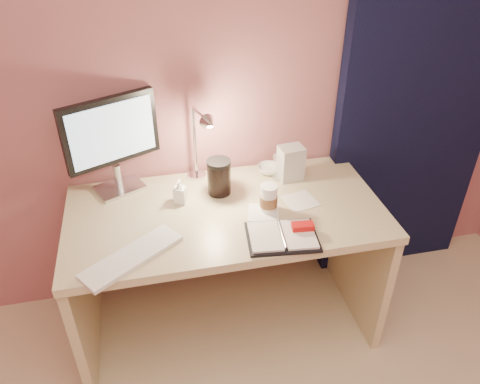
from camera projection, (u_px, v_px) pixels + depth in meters
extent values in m
plane|color=#B06669|center=(208.00, 68.00, 2.08)|extent=(3.50, 0.00, 3.50)
cube|color=black|center=(422.00, 86.00, 2.30)|extent=(0.85, 0.08, 2.20)
cube|color=beige|center=(226.00, 213.00, 2.08)|extent=(1.40, 0.70, 0.04)
cube|color=beige|center=(83.00, 295.00, 2.16)|extent=(0.04, 0.66, 0.69)
cube|color=beige|center=(357.00, 253.00, 2.41)|extent=(0.04, 0.66, 0.69)
cube|color=beige|center=(215.00, 224.00, 2.52)|extent=(1.32, 0.03, 0.55)
cube|color=silver|center=(120.00, 188.00, 2.21)|extent=(0.26, 0.23, 0.01)
cylinder|color=silver|center=(118.00, 176.00, 2.17)|extent=(0.03, 0.03, 0.12)
cube|color=black|center=(110.00, 130.00, 2.04)|extent=(0.41, 0.21, 0.31)
cube|color=#A2C2DB|center=(107.00, 133.00, 2.02)|extent=(0.35, 0.16, 0.26)
cube|color=white|center=(132.00, 257.00, 1.80)|extent=(0.41, 0.34, 0.02)
cube|color=black|center=(282.00, 237.00, 1.90)|extent=(0.31, 0.25, 0.01)
cube|color=silver|center=(265.00, 236.00, 1.89)|extent=(0.15, 0.20, 0.01)
cube|color=silver|center=(299.00, 234.00, 1.90)|extent=(0.15, 0.20, 0.01)
cube|color=red|center=(303.00, 226.00, 1.92)|extent=(0.09, 0.05, 0.03)
cube|color=silver|center=(300.00, 201.00, 2.12)|extent=(0.16, 0.16, 0.00)
cube|color=silver|center=(263.00, 213.00, 2.05)|extent=(0.17, 0.17, 0.00)
cylinder|color=white|center=(269.00, 199.00, 2.04)|extent=(0.07, 0.07, 0.12)
cylinder|color=brown|center=(269.00, 201.00, 2.04)|extent=(0.08, 0.08, 0.05)
cylinder|color=white|center=(269.00, 187.00, 2.00)|extent=(0.08, 0.08, 0.01)
cylinder|color=white|center=(280.00, 167.00, 2.25)|extent=(0.07, 0.07, 0.13)
imported|color=silver|center=(269.00, 169.00, 2.32)|extent=(0.12, 0.12, 0.04)
imported|color=white|center=(180.00, 191.00, 2.09)|extent=(0.07, 0.07, 0.12)
cylinder|color=black|center=(219.00, 179.00, 2.14)|extent=(0.11, 0.11, 0.15)
cube|color=silver|center=(291.00, 163.00, 2.24)|extent=(0.12, 0.10, 0.17)
cylinder|color=silver|center=(197.00, 175.00, 2.30)|extent=(0.09, 0.09, 0.02)
cylinder|color=silver|center=(195.00, 143.00, 2.20)|extent=(0.01, 0.01, 0.34)
cone|color=silver|center=(186.00, 126.00, 1.97)|extent=(0.09, 0.08, 0.07)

